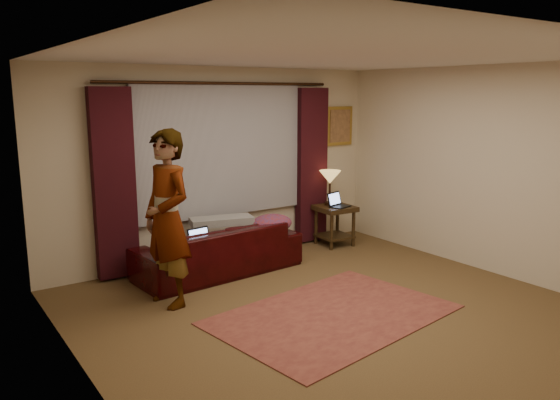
# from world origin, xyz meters

# --- Properties ---
(floor) EXTENTS (5.00, 5.00, 0.01)m
(floor) POSITION_xyz_m (0.00, 0.00, -0.01)
(floor) COLOR brown
(floor) RESTS_ON ground
(ceiling) EXTENTS (5.00, 5.00, 0.02)m
(ceiling) POSITION_xyz_m (0.00, 0.00, 2.60)
(ceiling) COLOR silver
(ceiling) RESTS_ON ground
(wall_back) EXTENTS (5.00, 0.02, 2.60)m
(wall_back) POSITION_xyz_m (0.00, 2.50, 1.30)
(wall_back) COLOR beige
(wall_back) RESTS_ON ground
(wall_left) EXTENTS (0.02, 5.00, 2.60)m
(wall_left) POSITION_xyz_m (-2.50, 0.00, 1.30)
(wall_left) COLOR beige
(wall_left) RESTS_ON ground
(wall_right) EXTENTS (0.02, 5.00, 2.60)m
(wall_right) POSITION_xyz_m (2.50, 0.00, 1.30)
(wall_right) COLOR beige
(wall_right) RESTS_ON ground
(sheer_curtain) EXTENTS (2.50, 0.05, 1.80)m
(sheer_curtain) POSITION_xyz_m (0.00, 2.44, 1.50)
(sheer_curtain) COLOR #95949B
(sheer_curtain) RESTS_ON wall_back
(drape_left) EXTENTS (0.50, 0.14, 2.30)m
(drape_left) POSITION_xyz_m (-1.50, 2.39, 1.18)
(drape_left) COLOR black
(drape_left) RESTS_ON floor
(drape_right) EXTENTS (0.50, 0.14, 2.30)m
(drape_right) POSITION_xyz_m (1.50, 2.39, 1.18)
(drape_right) COLOR black
(drape_right) RESTS_ON floor
(curtain_rod) EXTENTS (0.04, 0.04, 3.40)m
(curtain_rod) POSITION_xyz_m (0.00, 2.39, 2.38)
(curtain_rod) COLOR black
(curtain_rod) RESTS_ON wall_back
(picture_frame) EXTENTS (0.50, 0.04, 0.60)m
(picture_frame) POSITION_xyz_m (2.10, 2.47, 1.75)
(picture_frame) COLOR #B08E39
(picture_frame) RESTS_ON wall_back
(sofa) EXTENTS (2.18, 1.07, 0.85)m
(sofa) POSITION_xyz_m (-0.39, 1.87, 0.43)
(sofa) COLOR black
(sofa) RESTS_ON floor
(throw_blanket) EXTENTS (0.86, 0.52, 0.09)m
(throw_blanket) POSITION_xyz_m (-0.24, 2.05, 0.86)
(throw_blanket) COLOR gray
(throw_blanket) RESTS_ON sofa
(clothing_pile) EXTENTS (0.61, 0.49, 0.25)m
(clothing_pile) POSITION_xyz_m (0.37, 1.79, 0.55)
(clothing_pile) COLOR brown
(clothing_pile) RESTS_ON sofa
(laptop_sofa) EXTENTS (0.34, 0.36, 0.22)m
(laptop_sofa) POSITION_xyz_m (-0.68, 1.69, 0.53)
(laptop_sofa) COLOR black
(laptop_sofa) RESTS_ON sofa
(area_rug) EXTENTS (2.61, 1.93, 0.01)m
(area_rug) POSITION_xyz_m (-0.07, -0.01, 0.01)
(area_rug) COLOR brown
(area_rug) RESTS_ON floor
(end_table) EXTENTS (0.56, 0.56, 0.60)m
(end_table) POSITION_xyz_m (1.67, 2.03, 0.30)
(end_table) COLOR black
(end_table) RESTS_ON floor
(tiffany_lamp) EXTENTS (0.34, 0.34, 0.52)m
(tiffany_lamp) POSITION_xyz_m (1.67, 2.15, 0.86)
(tiffany_lamp) COLOR olive
(tiffany_lamp) RESTS_ON end_table
(laptop_table) EXTENTS (0.37, 0.38, 0.21)m
(laptop_table) POSITION_xyz_m (1.68, 1.93, 0.71)
(laptop_table) COLOR black
(laptop_table) RESTS_ON end_table
(person) EXTENTS (0.63, 0.63, 1.89)m
(person) POSITION_xyz_m (-1.31, 1.25, 0.95)
(person) COLOR gray
(person) RESTS_ON floor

